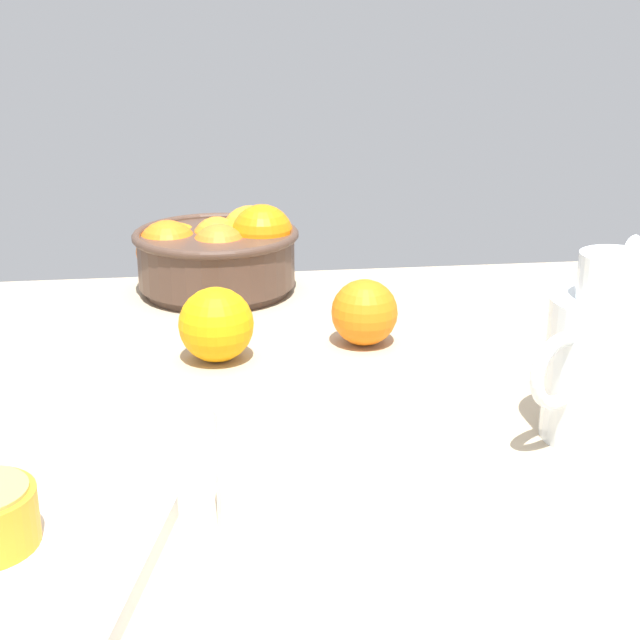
% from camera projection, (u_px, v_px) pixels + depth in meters
% --- Properties ---
extents(ground_plane, '(1.29, 0.86, 0.03)m').
position_uv_depth(ground_plane, '(346.00, 398.00, 0.99)').
color(ground_plane, tan).
extents(fruit_bowl, '(0.23, 0.23, 0.12)m').
position_uv_depth(fruit_bowl, '(217.00, 253.00, 1.29)').
color(fruit_bowl, '#473328').
rests_on(fruit_bowl, ground_plane).
extents(juice_pitcher, '(0.15, 0.11, 0.18)m').
position_uv_depth(juice_pitcher, '(604.00, 371.00, 0.86)').
color(juice_pitcher, white).
rests_on(juice_pitcher, ground_plane).
extents(juice_glass, '(0.08, 0.08, 0.10)m').
position_uv_depth(juice_glass, '(267.00, 472.00, 0.72)').
color(juice_glass, white).
rests_on(juice_glass, ground_plane).
extents(loose_orange_3, '(0.08, 0.08, 0.08)m').
position_uv_depth(loose_orange_3, '(216.00, 325.00, 1.04)').
color(loose_orange_3, orange).
rests_on(loose_orange_3, ground_plane).
extents(loose_orange_4, '(0.08, 0.08, 0.08)m').
position_uv_depth(loose_orange_4, '(364.00, 312.00, 1.09)').
color(loose_orange_4, orange).
rests_on(loose_orange_4, ground_plane).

